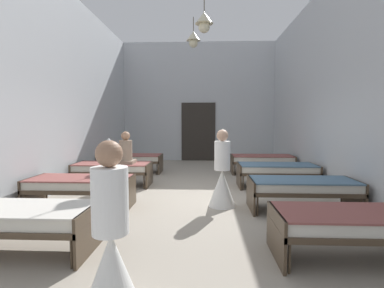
% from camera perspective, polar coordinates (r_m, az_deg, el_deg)
% --- Properties ---
extents(ground_plane, '(6.81, 12.34, 0.10)m').
position_cam_1_polar(ground_plane, '(6.47, 0.01, -10.54)').
color(ground_plane, '#9E9384').
extents(room_shell, '(6.61, 11.94, 4.87)m').
position_cam_1_polar(room_shell, '(7.62, 0.47, 10.62)').
color(room_shell, silver).
rests_on(room_shell, ground).
extents(bed_left_row_0, '(1.90, 0.84, 0.57)m').
position_cam_1_polar(bed_left_row_0, '(4.28, -31.36, -12.23)').
color(bed_left_row_0, '#473828').
rests_on(bed_left_row_0, ground).
extents(bed_right_row_0, '(1.90, 0.84, 0.57)m').
position_cam_1_polar(bed_right_row_0, '(4.00, 29.57, -13.30)').
color(bed_right_row_0, '#473828').
rests_on(bed_right_row_0, ground).
extents(bed_left_row_1, '(1.90, 0.84, 0.57)m').
position_cam_1_polar(bed_left_row_1, '(5.90, -20.95, -7.41)').
color(bed_left_row_1, '#473828').
rests_on(bed_left_row_1, ground).
extents(bed_right_row_1, '(1.90, 0.84, 0.57)m').
position_cam_1_polar(bed_right_row_1, '(5.70, 20.82, -7.82)').
color(bed_right_row_1, '#473828').
rests_on(bed_right_row_1, ground).
extents(bed_left_row_2, '(1.90, 0.84, 0.57)m').
position_cam_1_polar(bed_left_row_2, '(7.65, -15.25, -4.62)').
color(bed_left_row_2, '#473828').
rests_on(bed_left_row_2, ground).
extents(bed_right_row_2, '(1.90, 0.84, 0.57)m').
position_cam_1_polar(bed_right_row_2, '(7.50, 16.27, -4.82)').
color(bed_right_row_2, '#473828').
rests_on(bed_right_row_2, ground).
extents(bed_left_row_3, '(1.90, 0.84, 0.57)m').
position_cam_1_polar(bed_left_row_3, '(9.46, -11.73, -2.85)').
color(bed_left_row_3, '#473828').
rests_on(bed_left_row_3, ground).
extents(bed_right_row_3, '(1.90, 0.84, 0.57)m').
position_cam_1_polar(bed_right_row_3, '(9.34, 13.52, -2.97)').
color(bed_right_row_3, '#473828').
rests_on(bed_right_row_3, ground).
extents(nurse_near_aisle, '(0.52, 0.52, 1.49)m').
position_cam_1_polar(nurse_near_aisle, '(2.66, -15.55, -19.93)').
color(nurse_near_aisle, white).
rests_on(nurse_near_aisle, ground).
extents(nurse_mid_aisle, '(0.52, 0.52, 1.49)m').
position_cam_1_polar(nurse_mid_aisle, '(5.61, 5.91, -6.80)').
color(nurse_mid_aisle, white).
rests_on(nurse_mid_aisle, ground).
extents(patient_seated_primary, '(0.44, 0.44, 0.80)m').
position_cam_1_polar(patient_seated_primary, '(7.47, -12.84, -1.47)').
color(patient_seated_primary, gray).
rests_on(patient_seated_primary, bed_left_row_2).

